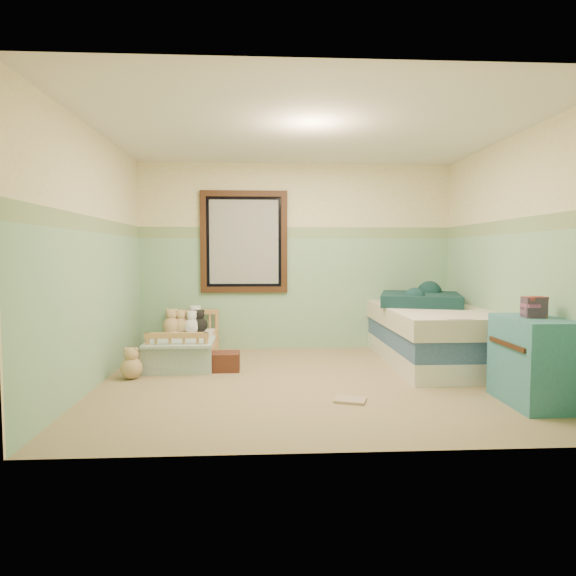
{
  "coord_description": "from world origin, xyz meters",
  "views": [
    {
      "loc": [
        -0.48,
        -4.94,
        1.3
      ],
      "look_at": [
        -0.19,
        0.35,
        0.93
      ],
      "focal_mm": 31.07,
      "sensor_mm": 36.0,
      "label": 1
    }
  ],
  "objects": [
    {
      "name": "toddler_mattress",
      "position": [
        -1.38,
        1.05,
        0.24
      ],
      "size": [
        0.62,
        1.31,
        0.12
      ],
      "primitive_type": "cube",
      "color": "silver",
      "rests_on": "toddler_bed_frame"
    },
    {
      "name": "plush_bed_dark",
      "position": [
        -1.25,
        1.33,
        0.4
      ],
      "size": [
        0.2,
        0.2,
        0.2
      ],
      "primitive_type": "sphere",
      "color": "black",
      "rests_on": "toddler_mattress"
    },
    {
      "name": "twin_bed_frame",
      "position": [
        1.55,
        0.81,
        0.11
      ],
      "size": [
        1.1,
        2.2,
        0.22
      ],
      "primitive_type": "cube",
      "color": "white",
      "rests_on": "floor"
    },
    {
      "name": "extra_plush_3",
      "position": [
        -1.34,
        1.29,
        0.39
      ],
      "size": [
        0.19,
        0.19,
        0.19
      ],
      "primitive_type": "sphere",
      "color": "white",
      "rests_on": "toddler_mattress"
    },
    {
      "name": "plush_bed_brown",
      "position": [
        -1.53,
        1.55,
        0.39
      ],
      "size": [
        0.18,
        0.18,
        0.18
      ],
      "primitive_type": "sphere",
      "color": "brown",
      "rests_on": "toddler_mattress"
    },
    {
      "name": "red_pillow",
      "position": [
        -0.88,
        0.54,
        0.1
      ],
      "size": [
        0.33,
        0.29,
        0.2
      ],
      "primitive_type": "cube",
      "rotation": [
        0.0,
        0.0,
        0.02
      ],
      "color": "brown",
      "rests_on": "floor"
    },
    {
      "name": "plush_floor_tan",
      "position": [
        -1.82,
        0.22,
        0.11
      ],
      "size": [
        0.22,
        0.22,
        0.22
      ],
      "primitive_type": "sphere",
      "color": "tan",
      "rests_on": "floor"
    },
    {
      "name": "extra_plush_2",
      "position": [
        -1.59,
        1.3,
        0.4
      ],
      "size": [
        0.21,
        0.21,
        0.21
      ],
      "primitive_type": "sphere",
      "color": "tan",
      "rests_on": "toddler_mattress"
    },
    {
      "name": "twin_boxspring",
      "position": [
        1.55,
        0.81,
        0.33
      ],
      "size": [
        1.1,
        2.2,
        0.22
      ],
      "primitive_type": "cube",
      "color": "navy",
      "rests_on": "twin_bed_frame"
    },
    {
      "name": "plush_bed_tan",
      "position": [
        -1.48,
        1.33,
        0.4
      ],
      "size": [
        0.2,
        0.2,
        0.2
      ],
      "primitive_type": "sphere",
      "color": "tan",
      "rests_on": "toddler_mattress"
    },
    {
      "name": "patchwork_quilt",
      "position": [
        -1.38,
        0.63,
        0.31
      ],
      "size": [
        0.74,
        0.68,
        0.03
      ],
      "primitive_type": "cube",
      "color": "#639EB9",
      "rests_on": "toddler_mattress"
    },
    {
      "name": "toddler_bed_frame",
      "position": [
        -1.38,
        1.05,
        0.09
      ],
      "size": [
        0.68,
        1.36,
        0.18
      ],
      "primitive_type": "cube",
      "color": "olive",
      "rests_on": "floor"
    },
    {
      "name": "twin_mattress",
      "position": [
        1.55,
        0.81,
        0.55
      ],
      "size": [
        1.14,
        2.24,
        0.22
      ],
      "primitive_type": "cube",
      "color": "beige",
      "rests_on": "twin_boxspring"
    },
    {
      "name": "window_frame",
      "position": [
        -0.7,
        1.76,
        1.45
      ],
      "size": [
        1.16,
        0.06,
        1.36
      ],
      "primitive_type": "cube",
      "color": "#381F12",
      "rests_on": "wall_back"
    },
    {
      "name": "teal_blanket",
      "position": [
        1.5,
        1.11,
        0.73
      ],
      "size": [
        1.17,
        1.21,
        0.14
      ],
      "primitive_type": "cube",
      "rotation": [
        0.0,
        0.0,
        -0.28
      ],
      "color": "black",
      "rests_on": "twin_mattress"
    },
    {
      "name": "floor",
      "position": [
        0.0,
        0.0,
        -0.01
      ],
      "size": [
        4.2,
        3.6,
        0.02
      ],
      "primitive_type": "cube",
      "color": "#8B7658",
      "rests_on": "ground"
    },
    {
      "name": "ceiling",
      "position": [
        0.0,
        0.0,
        2.51
      ],
      "size": [
        4.2,
        3.6,
        0.02
      ],
      "primitive_type": "cube",
      "color": "silver",
      "rests_on": "wall_back"
    },
    {
      "name": "floor_book",
      "position": [
        0.3,
        -0.69,
        0.01
      ],
      "size": [
        0.32,
        0.28,
        0.02
      ],
      "primitive_type": "cube",
      "rotation": [
        0.0,
        0.0,
        -0.34
      ],
      "color": "#F8A12D",
      "rests_on": "floor"
    },
    {
      "name": "window_blinds",
      "position": [
        -0.7,
        1.77,
        1.45
      ],
      "size": [
        0.92,
        0.01,
        1.12
      ],
      "primitive_type": "cube",
      "color": "beige",
      "rests_on": "window_frame"
    },
    {
      "name": "border_strip",
      "position": [
        0.0,
        1.79,
        1.57
      ],
      "size": [
        4.2,
        0.01,
        0.15
      ],
      "primitive_type": "cube",
      "color": "#407243",
      "rests_on": "wall_back"
    },
    {
      "name": "extra_plush_1",
      "position": [
        -1.35,
        1.49,
        0.38
      ],
      "size": [
        0.16,
        0.16,
        0.16
      ],
      "primitive_type": "sphere",
      "color": "white",
      "rests_on": "toddler_mattress"
    },
    {
      "name": "plush_floor_cream",
      "position": [
        -1.57,
        1.29,
        0.12
      ],
      "size": [
        0.24,
        0.24,
        0.24
      ],
      "primitive_type": "sphere",
      "color": "beige",
      "rests_on": "floor"
    },
    {
      "name": "wall_front",
      "position": [
        0.0,
        -1.8,
        1.25
      ],
      "size": [
        4.2,
        0.04,
        2.5
      ],
      "primitive_type": "cube",
      "color": "beige",
      "rests_on": "floor"
    },
    {
      "name": "book_stack",
      "position": [
        1.86,
        -0.83,
        0.84
      ],
      "size": [
        0.18,
        0.15,
        0.18
      ],
      "primitive_type": "cube",
      "rotation": [
        0.0,
        0.0,
        -0.07
      ],
      "color": "#4A2224",
      "rests_on": "dresser"
    },
    {
      "name": "wall_back",
      "position": [
        0.0,
        1.8,
        1.25
      ],
      "size": [
        4.2,
        0.04,
        2.5
      ],
      "primitive_type": "cube",
      "color": "beige",
      "rests_on": "floor"
    },
    {
      "name": "extra_plush_0",
      "position": [
        -1.26,
        1.43,
        0.37
      ],
      "size": [
        0.15,
        0.15,
        0.15
      ],
      "primitive_type": "sphere",
      "color": "beige",
      "rests_on": "toddler_mattress"
    },
    {
      "name": "wainscot_mint",
      "position": [
        0.0,
        1.79,
        0.75
      ],
      "size": [
        4.2,
        0.01,
        1.5
      ],
      "primitive_type": "cube",
      "color": "#85B391",
      "rests_on": "floor"
    },
    {
      "name": "wall_right",
      "position": [
        2.1,
        0.0,
        1.25
      ],
      "size": [
        0.04,
        3.6,
        2.5
      ],
      "primitive_type": "cube",
      "color": "beige",
      "rests_on": "floor"
    },
    {
      "name": "plush_bed_white",
      "position": [
        -1.33,
        1.55,
        0.41
      ],
      "size": [
        0.22,
        0.22,
        0.22
      ],
      "primitive_type": "sphere",
      "color": "white",
      "rests_on": "toddler_mattress"
    },
    {
      "name": "wall_left",
      "position": [
        -2.1,
        0.0,
        1.25
      ],
      "size": [
        0.04,
        3.6,
        2.5
      ],
      "primitive_type": "cube",
      "color": "beige",
      "rests_on": "floor"
    },
    {
      "name": "dresser",
      "position": [
        1.86,
        -0.85,
        0.37
      ],
      "size": [
        0.47,
        0.75,
        0.75
      ],
      "primitive_type": "cube",
      "color": "teal",
      "rests_on": "floor"
    }
  ]
}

